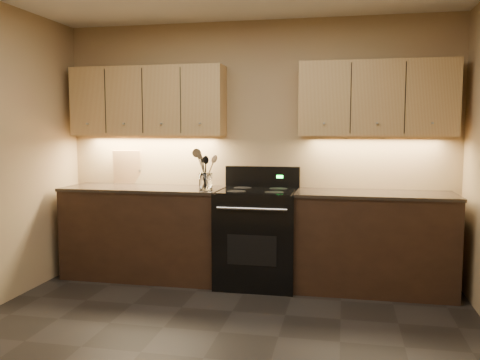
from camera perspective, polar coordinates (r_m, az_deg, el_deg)
name	(u,v)px	position (r m, az deg, el deg)	size (l,w,h in m)	color
floor	(204,358)	(3.59, -4.12, -19.32)	(4.00, 4.00, 0.00)	black
wall_back	(256,150)	(5.21, 1.76, 3.35)	(4.00, 0.04, 2.60)	tan
counter_left	(145,232)	(5.32, -10.64, -5.75)	(1.62, 0.62, 0.93)	black
counter_right	(374,242)	(4.95, 14.80, -6.73)	(1.46, 0.62, 0.93)	black
stove	(258,236)	(4.98, 2.01, -6.29)	(0.76, 0.68, 1.14)	black
upper_cab_left	(148,101)	(5.37, -10.30, 8.67)	(1.60, 0.30, 0.70)	tan
upper_cab_right	(377,99)	(4.99, 15.10, 8.79)	(1.44, 0.30, 0.70)	tan
outlet_plate	(137,166)	(5.58, -11.53, 1.55)	(0.09, 0.01, 0.12)	#B2B5BA
utensil_crock	(206,182)	(4.93, -3.87, -0.23)	(0.17, 0.17, 0.16)	white
cutting_board	(127,167)	(5.59, -12.58, 1.42)	(0.29, 0.02, 0.36)	tan
wooden_spoon	(203,171)	(4.92, -4.22, 1.04)	(0.06, 0.06, 0.34)	tan
black_spoon	(205,171)	(4.94, -3.95, 1.02)	(0.06, 0.06, 0.33)	black
black_turner	(205,172)	(4.90, -3.90, 0.89)	(0.08, 0.08, 0.32)	black
steel_spatula	(207,170)	(4.92, -3.70, 1.15)	(0.08, 0.08, 0.36)	silver
steel_skimmer	(209,168)	(4.90, -3.49, 1.30)	(0.09, 0.09, 0.39)	silver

